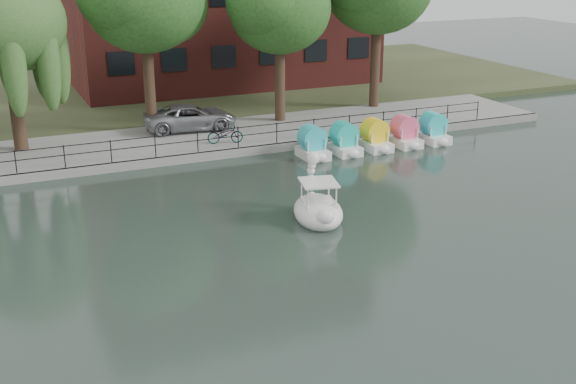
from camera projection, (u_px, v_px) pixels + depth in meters
ground_plane at (325, 273)px, 22.36m from camera, size 120.00×120.00×0.00m
promenade at (182, 142)px, 36.10m from camera, size 40.00×6.00×0.40m
kerb at (200, 157)px, 33.55m from camera, size 40.00×0.25×0.40m
land_strip at (124, 91)px, 48.19m from camera, size 60.00×22.00×0.36m
railing at (197, 136)px, 33.41m from camera, size 32.00×0.05×1.00m
willow_mid at (6, 23)px, 32.10m from camera, size 5.32×5.32×8.15m
broadleaf_right at (280, 8)px, 37.64m from camera, size 5.40×5.40×8.32m
minivan at (191, 115)px, 37.33m from camera, size 2.94×5.65×1.52m
bicycle at (225, 133)px, 34.94m from camera, size 0.95×1.81×1.00m
swan_boat at (318, 206)px, 26.44m from camera, size 2.36×3.12×2.37m
pedal_boat_row at (375, 138)px, 35.27m from camera, size 7.95×1.70×1.40m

